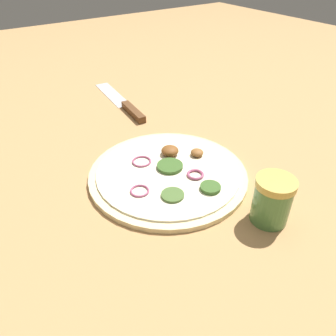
# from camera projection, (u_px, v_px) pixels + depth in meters

# --- Properties ---
(ground_plane) EXTENTS (3.00, 3.00, 0.00)m
(ground_plane) POSITION_uv_depth(u_px,v_px,m) (168.00, 176.00, 0.66)
(ground_plane) COLOR tan
(pizza) EXTENTS (0.31, 0.31, 0.03)m
(pizza) POSITION_uv_depth(u_px,v_px,m) (168.00, 173.00, 0.65)
(pizza) COLOR beige
(pizza) RESTS_ON ground_plane
(knife) EXTENTS (0.31, 0.06, 0.02)m
(knife) POSITION_uv_depth(u_px,v_px,m) (126.00, 106.00, 0.91)
(knife) COLOR silver
(knife) RESTS_ON ground_plane
(spice_jar) EXTENTS (0.07, 0.07, 0.08)m
(spice_jar) POSITION_uv_depth(u_px,v_px,m) (272.00, 200.00, 0.53)
(spice_jar) COLOR #4C7F42
(spice_jar) RESTS_ON ground_plane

